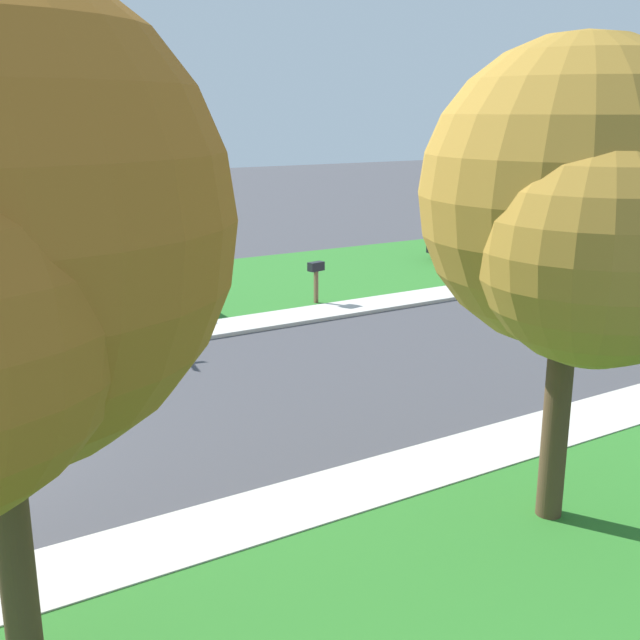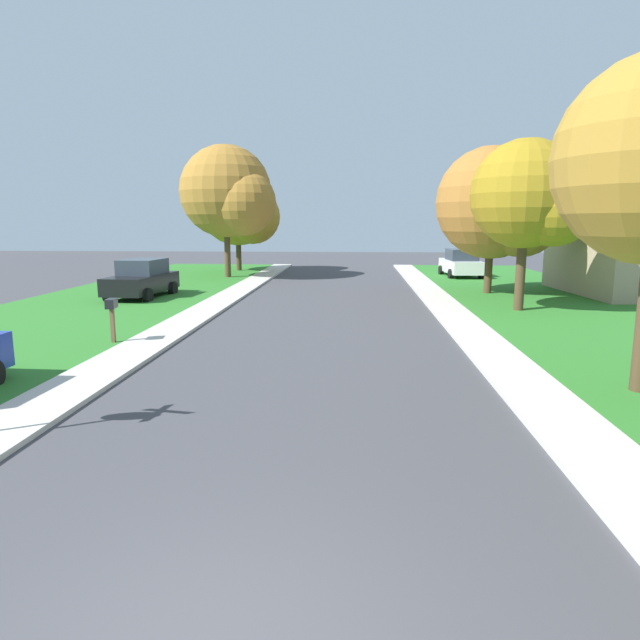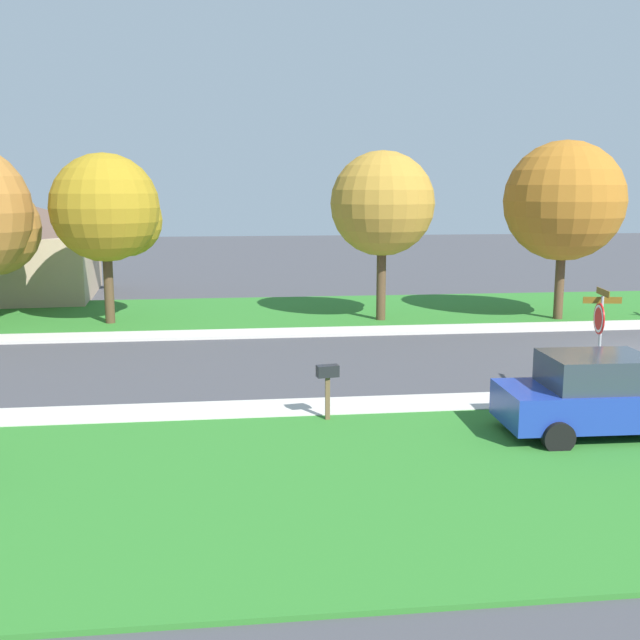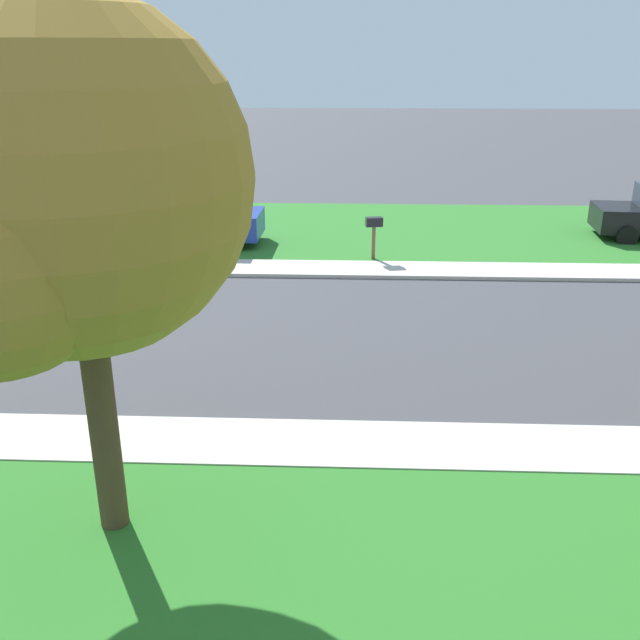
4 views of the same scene
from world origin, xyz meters
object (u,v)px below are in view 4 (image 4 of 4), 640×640
object	(u,v)px
stop_sign_far_corner	(130,202)
tree_sidewalk_far	(52,195)
mailbox	(374,228)
car_blue_near_corner	(194,218)

from	to	relation	value
stop_sign_far_corner	tree_sidewalk_far	world-z (taller)	tree_sidewalk_far
stop_sign_far_corner	mailbox	xyz separation A→B (m)	(-0.93, 6.75, -0.88)
tree_sidewalk_far	car_blue_near_corner	bearing A→B (deg)	-173.32
car_blue_near_corner	mailbox	xyz separation A→B (m)	(1.62, 5.56, 0.14)
tree_sidewalk_far	mailbox	bearing A→B (deg)	163.02
car_blue_near_corner	mailbox	bearing A→B (deg)	73.72
stop_sign_far_corner	car_blue_near_corner	distance (m)	2.99
stop_sign_far_corner	mailbox	world-z (taller)	stop_sign_far_corner
stop_sign_far_corner	car_blue_near_corner	world-z (taller)	stop_sign_far_corner
car_blue_near_corner	stop_sign_far_corner	bearing A→B (deg)	-25.02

